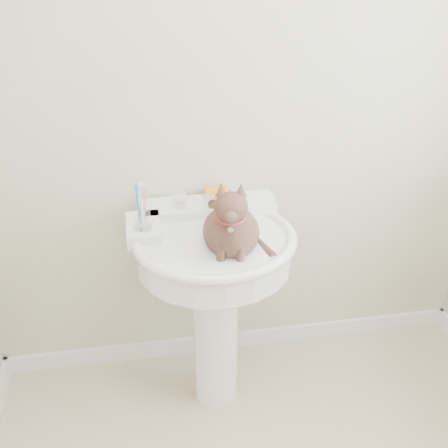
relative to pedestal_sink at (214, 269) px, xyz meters
name	(u,v)px	position (x,y,z in m)	size (l,w,h in m)	color
wall_back	(238,105)	(0.14, 0.29, 0.56)	(2.20, 0.00, 2.50)	beige
baseboard_back	(235,340)	(0.14, 0.28, -0.65)	(2.20, 0.02, 0.09)	white
pedestal_sink	(214,269)	(0.00, 0.00, 0.00)	(0.64, 0.63, 0.88)	white
faucet	(209,198)	(0.00, 0.16, 0.23)	(0.28, 0.12, 0.14)	silver
soap_bar	(216,193)	(0.05, 0.25, 0.20)	(0.09, 0.06, 0.03)	orange
toothbrush_cup	(143,218)	(-0.26, 0.04, 0.24)	(0.07, 0.07, 0.19)	silver
cat	(232,229)	(0.05, -0.08, 0.23)	(0.23, 0.28, 0.42)	brown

